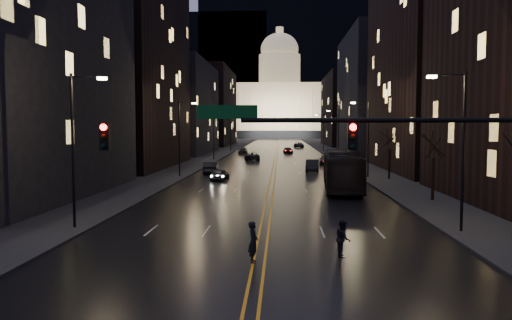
# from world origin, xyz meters

# --- Properties ---
(ground) EXTENTS (900.00, 900.00, 0.00)m
(ground) POSITION_xyz_m (0.00, 0.00, 0.00)
(ground) COLOR black
(ground) RESTS_ON ground
(road) EXTENTS (20.00, 320.00, 0.02)m
(road) POSITION_xyz_m (0.00, 130.00, 0.01)
(road) COLOR black
(road) RESTS_ON ground
(sidewalk_left) EXTENTS (8.00, 320.00, 0.16)m
(sidewalk_left) POSITION_xyz_m (-14.00, 130.00, 0.08)
(sidewalk_left) COLOR black
(sidewalk_left) RESTS_ON ground
(sidewalk_right) EXTENTS (8.00, 320.00, 0.16)m
(sidewalk_right) POSITION_xyz_m (14.00, 130.00, 0.08)
(sidewalk_right) COLOR black
(sidewalk_right) RESTS_ON ground
(center_line) EXTENTS (0.62, 320.00, 0.01)m
(center_line) POSITION_xyz_m (0.00, 130.00, 0.03)
(center_line) COLOR orange
(center_line) RESTS_ON road
(building_left_near) EXTENTS (12.00, 28.00, 22.00)m
(building_left_near) POSITION_xyz_m (-21.00, 22.00, 11.00)
(building_left_near) COLOR black
(building_left_near) RESTS_ON ground
(building_left_mid) EXTENTS (12.00, 30.00, 28.00)m
(building_left_mid) POSITION_xyz_m (-21.00, 54.00, 14.00)
(building_left_mid) COLOR black
(building_left_mid) RESTS_ON ground
(building_left_far) EXTENTS (12.00, 34.00, 20.00)m
(building_left_far) POSITION_xyz_m (-21.00, 92.00, 10.00)
(building_left_far) COLOR black
(building_left_far) RESTS_ON ground
(building_left_dist) EXTENTS (12.00, 40.00, 24.00)m
(building_left_dist) POSITION_xyz_m (-21.00, 140.00, 12.00)
(building_left_dist) COLOR black
(building_left_dist) RESTS_ON ground
(building_right_tall) EXTENTS (12.00, 30.00, 38.00)m
(building_right_tall) POSITION_xyz_m (21.00, 50.00, 19.00)
(building_right_tall) COLOR black
(building_right_tall) RESTS_ON ground
(building_right_mid) EXTENTS (12.00, 34.00, 26.00)m
(building_right_mid) POSITION_xyz_m (21.00, 92.00, 13.00)
(building_right_mid) COLOR black
(building_right_mid) RESTS_ON ground
(building_right_dist) EXTENTS (12.00, 40.00, 22.00)m
(building_right_dist) POSITION_xyz_m (21.00, 140.00, 11.00)
(building_right_dist) COLOR black
(building_right_dist) RESTS_ON ground
(mountain_ridge) EXTENTS (520.00, 60.00, 130.00)m
(mountain_ridge) POSITION_xyz_m (40.00, 380.00, 65.00)
(mountain_ridge) COLOR black
(mountain_ridge) RESTS_ON ground
(capitol) EXTENTS (90.00, 50.00, 58.50)m
(capitol) POSITION_xyz_m (0.00, 250.00, 17.15)
(capitol) COLOR black
(capitol) RESTS_ON ground
(traffic_signal) EXTENTS (17.29, 0.45, 7.00)m
(traffic_signal) POSITION_xyz_m (5.91, -0.00, 5.10)
(traffic_signal) COLOR black
(traffic_signal) RESTS_ON ground
(streetlamp_right_near) EXTENTS (2.13, 0.25, 9.00)m
(streetlamp_right_near) POSITION_xyz_m (10.81, 10.00, 5.08)
(streetlamp_right_near) COLOR black
(streetlamp_right_near) RESTS_ON ground
(streetlamp_left_near) EXTENTS (2.13, 0.25, 9.00)m
(streetlamp_left_near) POSITION_xyz_m (-10.81, 10.00, 5.08)
(streetlamp_left_near) COLOR black
(streetlamp_left_near) RESTS_ON ground
(streetlamp_right_mid) EXTENTS (2.13, 0.25, 9.00)m
(streetlamp_right_mid) POSITION_xyz_m (10.81, 40.00, 5.08)
(streetlamp_right_mid) COLOR black
(streetlamp_right_mid) RESTS_ON ground
(streetlamp_left_mid) EXTENTS (2.13, 0.25, 9.00)m
(streetlamp_left_mid) POSITION_xyz_m (-10.81, 40.00, 5.08)
(streetlamp_left_mid) COLOR black
(streetlamp_left_mid) RESTS_ON ground
(streetlamp_right_far) EXTENTS (2.13, 0.25, 9.00)m
(streetlamp_right_far) POSITION_xyz_m (10.81, 70.00, 5.08)
(streetlamp_right_far) COLOR black
(streetlamp_right_far) RESTS_ON ground
(streetlamp_left_far) EXTENTS (2.13, 0.25, 9.00)m
(streetlamp_left_far) POSITION_xyz_m (-10.81, 70.00, 5.08)
(streetlamp_left_far) COLOR black
(streetlamp_left_far) RESTS_ON ground
(streetlamp_right_dist) EXTENTS (2.13, 0.25, 9.00)m
(streetlamp_right_dist) POSITION_xyz_m (10.81, 100.00, 5.08)
(streetlamp_right_dist) COLOR black
(streetlamp_right_dist) RESTS_ON ground
(streetlamp_left_dist) EXTENTS (2.13, 0.25, 9.00)m
(streetlamp_left_dist) POSITION_xyz_m (-10.81, 100.00, 5.08)
(streetlamp_left_dist) COLOR black
(streetlamp_left_dist) RESTS_ON ground
(tree_right_mid) EXTENTS (2.40, 2.40, 6.65)m
(tree_right_mid) POSITION_xyz_m (13.00, 22.00, 4.53)
(tree_right_mid) COLOR black
(tree_right_mid) RESTS_ON ground
(tree_right_far) EXTENTS (2.40, 2.40, 6.65)m
(tree_right_far) POSITION_xyz_m (13.00, 38.00, 4.53)
(tree_right_far) COLOR black
(tree_right_far) RESTS_ON ground
(bus) EXTENTS (4.01, 13.57, 3.73)m
(bus) POSITION_xyz_m (6.69, 28.88, 1.86)
(bus) COLOR black
(bus) RESTS_ON ground
(oncoming_car_a) EXTENTS (2.00, 4.14, 1.36)m
(oncoming_car_a) POSITION_xyz_m (-5.83, 36.66, 0.68)
(oncoming_car_a) COLOR black
(oncoming_car_a) RESTS_ON ground
(oncoming_car_b) EXTENTS (2.03, 4.91, 1.58)m
(oncoming_car_b) POSITION_xyz_m (-7.91, 44.43, 0.79)
(oncoming_car_b) COLOR black
(oncoming_car_b) RESTS_ON ground
(oncoming_car_c) EXTENTS (3.13, 5.60, 1.48)m
(oncoming_car_c) POSITION_xyz_m (-4.19, 69.81, 0.74)
(oncoming_car_c) COLOR black
(oncoming_car_c) RESTS_ON ground
(oncoming_car_d) EXTENTS (2.31, 5.20, 1.48)m
(oncoming_car_d) POSITION_xyz_m (-7.47, 91.22, 0.74)
(oncoming_car_d) COLOR black
(oncoming_car_d) RESTS_ON ground
(receding_car_a) EXTENTS (2.06, 5.01, 1.61)m
(receding_car_a) POSITION_xyz_m (5.09, 47.96, 0.81)
(receding_car_a) COLOR black
(receding_car_a) RESTS_ON ground
(receding_car_b) EXTENTS (2.44, 4.93, 1.62)m
(receding_car_b) POSITION_xyz_m (7.91, 59.78, 0.81)
(receding_car_b) COLOR black
(receding_car_b) RESTS_ON ground
(receding_car_c) EXTENTS (2.37, 4.77, 1.33)m
(receding_car_c) POSITION_xyz_m (2.50, 92.41, 0.67)
(receding_car_c) COLOR black
(receding_car_c) RESTS_ON ground
(receding_car_d) EXTENTS (2.85, 5.72, 1.56)m
(receding_car_d) POSITION_xyz_m (5.92, 122.71, 0.78)
(receding_car_d) COLOR black
(receding_car_d) RESTS_ON ground
(pedestrian_a) EXTENTS (0.46, 0.68, 1.83)m
(pedestrian_a) POSITION_xyz_m (-0.25, 3.49, 0.92)
(pedestrian_a) COLOR black
(pedestrian_a) RESTS_ON ground
(pedestrian_b) EXTENTS (0.51, 0.86, 1.72)m
(pedestrian_b) POSITION_xyz_m (3.80, 4.68, 0.86)
(pedestrian_b) COLOR black
(pedestrian_b) RESTS_ON ground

